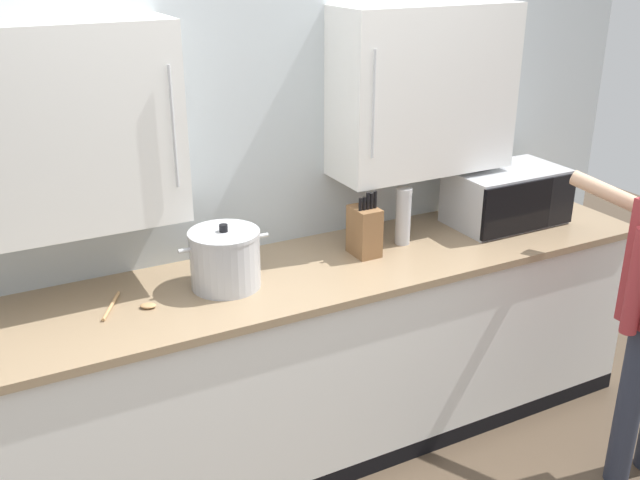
% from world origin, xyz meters
% --- Properties ---
extents(back_wall_tiled, '(4.35, 0.44, 2.64)m').
position_xyz_m(back_wall_tiled, '(-0.00, 1.02, 1.41)').
color(back_wall_tiled, '#B2BCC1').
rests_on(back_wall_tiled, ground_plane).
extents(counter_unit, '(3.66, 0.71, 0.94)m').
position_xyz_m(counter_unit, '(0.00, 0.69, 0.47)').
color(counter_unit, white).
rests_on(counter_unit, ground_plane).
extents(microwave_oven, '(0.57, 0.36, 0.28)m').
position_xyz_m(microwave_oven, '(1.25, 0.73, 1.08)').
color(microwave_oven, '#B7BABF').
rests_on(microwave_oven, counter_unit).
extents(thermos_flask, '(0.08, 0.08, 0.28)m').
position_xyz_m(thermos_flask, '(0.65, 0.74, 1.08)').
color(thermos_flask, '#B7BABF').
rests_on(thermos_flask, counter_unit).
extents(knife_block, '(0.11, 0.15, 0.31)m').
position_xyz_m(knife_block, '(0.42, 0.71, 1.06)').
color(knife_block, brown).
rests_on(knife_block, counter_unit).
extents(wooden_spoon, '(0.23, 0.21, 0.02)m').
position_xyz_m(wooden_spoon, '(-0.68, 0.69, 0.95)').
color(wooden_spoon, tan).
rests_on(wooden_spoon, counter_unit).
extents(stock_pot, '(0.39, 0.30, 0.28)m').
position_xyz_m(stock_pot, '(-0.26, 0.70, 1.07)').
color(stock_pot, '#B7BABF').
rests_on(stock_pot, counter_unit).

